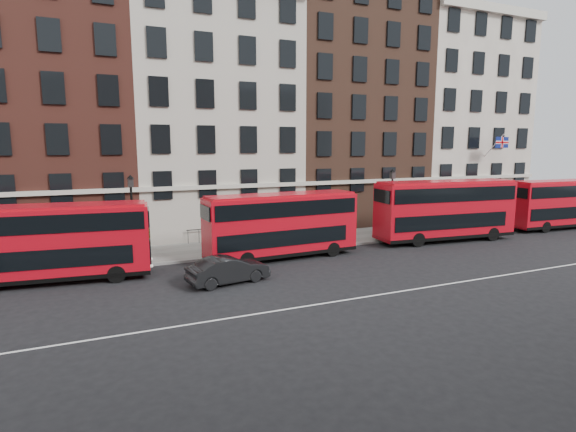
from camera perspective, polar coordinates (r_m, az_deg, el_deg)
name	(u,v)px	position (r m, az deg, el deg)	size (l,w,h in m)	color
ground	(303,291)	(22.74, 1.89, -9.51)	(120.00, 120.00, 0.00)	black
pavement	(240,247)	(32.18, -6.17, -3.91)	(80.00, 5.00, 0.15)	gray
kerb	(251,254)	(29.86, -4.73, -4.89)	(80.00, 0.30, 0.16)	gray
road_centre_line	(321,304)	(21.05, 4.27, -11.05)	(70.00, 0.12, 0.01)	white
building_terrace	(207,108)	(38.54, -10.26, 13.31)	(64.00, 11.95, 22.00)	#B0AA98
bus_b	(50,242)	(26.62, -27.94, -2.88)	(10.06, 3.39, 4.15)	red
bus_c	(281,224)	(28.66, -0.86, -1.02)	(10.07, 2.88, 4.19)	red
bus_d	(445,209)	(35.95, 19.30, 0.86)	(11.14, 3.60, 4.60)	red
bus_e	(561,203)	(45.77, 31.35, 1.44)	(10.25, 3.11, 4.25)	red
car_front	(228,270)	(24.01, -7.57, -6.79)	(1.52, 4.36, 1.44)	black
lamp_post_left	(132,214)	(28.87, -19.16, 0.23)	(0.44, 0.44, 5.33)	black
lamp_post_right	(392,200)	(35.03, 13.03, 1.94)	(0.44, 0.44, 5.33)	black
traffic_light	(503,202)	(42.53, 25.59, 1.63)	(0.25, 0.45, 3.27)	black
iron_railings	(231,233)	(34.12, -7.30, -2.21)	(6.60, 0.06, 1.00)	black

